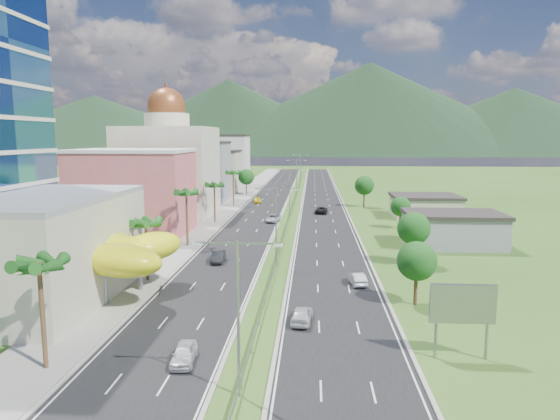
# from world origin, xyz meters

# --- Properties ---
(ground) EXTENTS (500.00, 500.00, 0.00)m
(ground) POSITION_xyz_m (0.00, 0.00, 0.00)
(ground) COLOR #2D5119
(ground) RESTS_ON ground
(road_left) EXTENTS (11.00, 260.00, 0.04)m
(road_left) POSITION_xyz_m (-7.50, 90.00, 0.02)
(road_left) COLOR black
(road_left) RESTS_ON ground
(road_right) EXTENTS (11.00, 260.00, 0.04)m
(road_right) POSITION_xyz_m (7.50, 90.00, 0.02)
(road_right) COLOR black
(road_right) RESTS_ON ground
(sidewalk_left) EXTENTS (7.00, 260.00, 0.12)m
(sidewalk_left) POSITION_xyz_m (-17.00, 90.00, 0.06)
(sidewalk_left) COLOR gray
(sidewalk_left) RESTS_ON ground
(median_guardrail) EXTENTS (0.10, 216.06, 0.76)m
(median_guardrail) POSITION_xyz_m (0.00, 71.99, 0.62)
(median_guardrail) COLOR gray
(median_guardrail) RESTS_ON ground
(streetlight_median_a) EXTENTS (6.04, 0.25, 11.00)m
(streetlight_median_a) POSITION_xyz_m (0.00, -25.00, 6.75)
(streetlight_median_a) COLOR gray
(streetlight_median_a) RESTS_ON ground
(streetlight_median_b) EXTENTS (6.04, 0.25, 11.00)m
(streetlight_median_b) POSITION_xyz_m (0.00, 10.00, 6.75)
(streetlight_median_b) COLOR gray
(streetlight_median_b) RESTS_ON ground
(streetlight_median_c) EXTENTS (6.04, 0.25, 11.00)m
(streetlight_median_c) POSITION_xyz_m (0.00, 50.00, 6.75)
(streetlight_median_c) COLOR gray
(streetlight_median_c) RESTS_ON ground
(streetlight_median_d) EXTENTS (6.04, 0.25, 11.00)m
(streetlight_median_d) POSITION_xyz_m (0.00, 95.00, 6.75)
(streetlight_median_d) COLOR gray
(streetlight_median_d) RESTS_ON ground
(streetlight_median_e) EXTENTS (6.04, 0.25, 11.00)m
(streetlight_median_e) POSITION_xyz_m (0.00, 140.00, 6.75)
(streetlight_median_e) COLOR gray
(streetlight_median_e) RESTS_ON ground
(lime_canopy) EXTENTS (18.00, 15.00, 7.40)m
(lime_canopy) POSITION_xyz_m (-20.00, -4.00, 4.99)
(lime_canopy) COLOR yellow
(lime_canopy) RESTS_ON ground
(pink_shophouse) EXTENTS (20.00, 15.00, 15.00)m
(pink_shophouse) POSITION_xyz_m (-28.00, 32.00, 7.50)
(pink_shophouse) COLOR #C95652
(pink_shophouse) RESTS_ON ground
(domed_building) EXTENTS (20.00, 20.00, 28.70)m
(domed_building) POSITION_xyz_m (-28.00, 55.00, 11.35)
(domed_building) COLOR #BEB59D
(domed_building) RESTS_ON ground
(midrise_grey) EXTENTS (16.00, 15.00, 16.00)m
(midrise_grey) POSITION_xyz_m (-27.00, 80.00, 8.00)
(midrise_grey) COLOR gray
(midrise_grey) RESTS_ON ground
(midrise_beige) EXTENTS (16.00, 15.00, 13.00)m
(midrise_beige) POSITION_xyz_m (-27.00, 102.00, 6.50)
(midrise_beige) COLOR #BDB79B
(midrise_beige) RESTS_ON ground
(midrise_white) EXTENTS (16.00, 15.00, 18.00)m
(midrise_white) POSITION_xyz_m (-27.00, 125.00, 9.00)
(midrise_white) COLOR silver
(midrise_white) RESTS_ON ground
(billboard) EXTENTS (5.20, 0.35, 6.20)m
(billboard) POSITION_xyz_m (17.00, -18.00, 4.42)
(billboard) COLOR gray
(billboard) RESTS_ON ground
(shed_near) EXTENTS (15.00, 10.00, 5.00)m
(shed_near) POSITION_xyz_m (28.00, 25.00, 2.50)
(shed_near) COLOR gray
(shed_near) RESTS_ON ground
(shed_far) EXTENTS (14.00, 12.00, 4.40)m
(shed_far) POSITION_xyz_m (30.00, 55.00, 2.20)
(shed_far) COLOR #BDB79B
(shed_far) RESTS_ON ground
(palm_tree_a) EXTENTS (3.60, 3.60, 9.10)m
(palm_tree_a) POSITION_xyz_m (-15.50, -22.00, 8.02)
(palm_tree_a) COLOR #47301C
(palm_tree_a) RESTS_ON ground
(palm_tree_b) EXTENTS (3.60, 3.60, 8.10)m
(palm_tree_b) POSITION_xyz_m (-15.50, 2.00, 7.06)
(palm_tree_b) COLOR #47301C
(palm_tree_b) RESTS_ON ground
(palm_tree_c) EXTENTS (3.60, 3.60, 9.60)m
(palm_tree_c) POSITION_xyz_m (-15.50, 22.00, 8.50)
(palm_tree_c) COLOR #47301C
(palm_tree_c) RESTS_ON ground
(palm_tree_d) EXTENTS (3.60, 3.60, 8.60)m
(palm_tree_d) POSITION_xyz_m (-15.50, 45.00, 7.54)
(palm_tree_d) COLOR #47301C
(palm_tree_d) RESTS_ON ground
(palm_tree_e) EXTENTS (3.60, 3.60, 9.40)m
(palm_tree_e) POSITION_xyz_m (-15.50, 70.00, 8.31)
(palm_tree_e) COLOR #47301C
(palm_tree_e) RESTS_ON ground
(leafy_tree_lfar) EXTENTS (4.90, 4.90, 8.05)m
(leafy_tree_lfar) POSITION_xyz_m (-15.50, 95.00, 5.58)
(leafy_tree_lfar) COLOR #47301C
(leafy_tree_lfar) RESTS_ON ground
(leafy_tree_ra) EXTENTS (4.20, 4.20, 6.90)m
(leafy_tree_ra) POSITION_xyz_m (16.00, -5.00, 4.78)
(leafy_tree_ra) COLOR #47301C
(leafy_tree_ra) RESTS_ON ground
(leafy_tree_rb) EXTENTS (4.55, 4.55, 7.47)m
(leafy_tree_rb) POSITION_xyz_m (19.00, 12.00, 5.18)
(leafy_tree_rb) COLOR #47301C
(leafy_tree_rb) RESTS_ON ground
(leafy_tree_rc) EXTENTS (3.85, 3.85, 6.33)m
(leafy_tree_rc) POSITION_xyz_m (22.00, 40.00, 4.37)
(leafy_tree_rc) COLOR #47301C
(leafy_tree_rc) RESTS_ON ground
(leafy_tree_rd) EXTENTS (4.90, 4.90, 8.05)m
(leafy_tree_rd) POSITION_xyz_m (18.00, 70.00, 5.58)
(leafy_tree_rd) COLOR #47301C
(leafy_tree_rd) RESTS_ON ground
(mountain_ridge) EXTENTS (860.00, 140.00, 90.00)m
(mountain_ridge) POSITION_xyz_m (60.00, 450.00, 0.00)
(mountain_ridge) COLOR black
(mountain_ridge) RESTS_ON ground
(car_white_near_left) EXTENTS (2.03, 4.41, 1.46)m
(car_white_near_left) POSITION_xyz_m (-5.11, -20.28, 0.77)
(car_white_near_left) COLOR silver
(car_white_near_left) RESTS_ON road_left
(car_dark_left) EXTENTS (1.98, 4.90, 1.58)m
(car_dark_left) POSITION_xyz_m (-8.48, 11.73, 0.83)
(car_dark_left) COLOR black
(car_dark_left) RESTS_ON road_left
(car_silver_mid_left) EXTENTS (2.92, 5.80, 1.57)m
(car_silver_mid_left) POSITION_xyz_m (-3.28, 46.04, 0.83)
(car_silver_mid_left) COLOR #ADAFB5
(car_silver_mid_left) RESTS_ON road_left
(car_yellow_far_left) EXTENTS (2.80, 5.34, 1.48)m
(car_yellow_far_left) POSITION_xyz_m (-9.93, 76.17, 0.78)
(car_yellow_far_left) COLOR gold
(car_yellow_far_left) RESTS_ON road_left
(car_white_near_right) EXTENTS (2.25, 4.78, 1.58)m
(car_white_near_right) POSITION_xyz_m (4.02, -11.00, 0.83)
(car_white_near_right) COLOR silver
(car_white_near_right) RESTS_ON road_right
(car_silver_right) EXTENTS (2.31, 4.69, 1.48)m
(car_silver_right) POSITION_xyz_m (10.40, 1.96, 0.78)
(car_silver_right) COLOR #ABADB3
(car_silver_right) RESTS_ON road_right
(car_dark_far_right) EXTENTS (3.19, 5.93, 1.58)m
(car_dark_far_right) POSITION_xyz_m (7.04, 58.74, 0.83)
(car_dark_far_right) COLOR black
(car_dark_far_right) RESTS_ON road_right
(motorcycle) EXTENTS (0.96, 2.16, 1.33)m
(motorcycle) POSITION_xyz_m (-12.30, -3.01, 0.71)
(motorcycle) COLOR black
(motorcycle) RESTS_ON road_left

